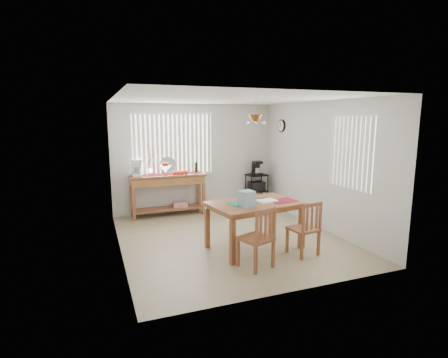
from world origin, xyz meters
name	(u,v)px	position (x,y,z in m)	size (l,w,h in m)	color
ground	(229,238)	(0.00, 0.00, -0.01)	(4.00, 4.50, 0.01)	tan
room_shell	(229,150)	(0.00, 0.01, 1.69)	(4.20, 4.70, 2.70)	silver
sideboard	(168,185)	(-0.74, 1.99, 0.73)	(1.73, 0.49, 0.98)	brown
sideboard_items	(156,168)	(-1.02, 2.00, 1.13)	(1.65, 0.42, 0.75)	maroon
wire_cart	(256,187)	(1.55, 2.00, 0.51)	(0.50, 0.40, 0.84)	black
cart_items	(257,168)	(1.55, 2.01, 1.00)	(0.20, 0.24, 0.35)	black
dining_table	(254,208)	(0.22, -0.63, 0.73)	(1.67, 1.22, 0.82)	brown
table_items	(252,199)	(0.09, -0.78, 0.92)	(1.25, 0.55, 0.26)	#167F5D
chair_left	(258,238)	(-0.10, -1.41, 0.47)	(0.56, 0.56, 0.96)	brown
chair_right	(305,229)	(0.87, -1.22, 0.45)	(0.48, 0.48, 0.92)	brown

